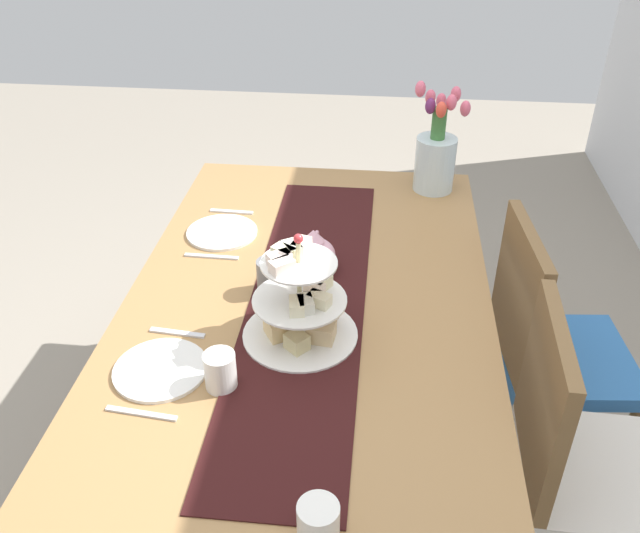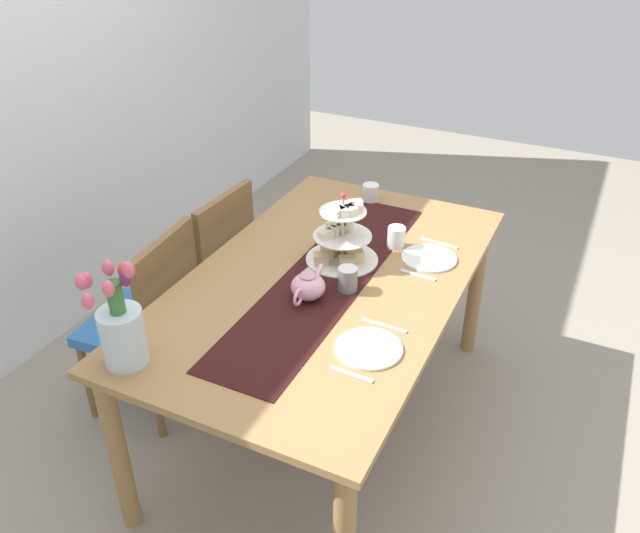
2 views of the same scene
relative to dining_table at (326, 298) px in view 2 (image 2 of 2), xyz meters
The scene contains 18 objects.
ground_plane 0.68m from the dining_table, ahead, with size 8.00×8.00×0.00m, color gray.
room_wall_rear 1.73m from the dining_table, 90.00° to the left, with size 6.00×0.08×2.60m, color silver.
dining_table is the anchor object (origin of this frame).
chair_left 0.79m from the dining_table, 107.04° to the left, with size 0.46×0.46×0.91m.
chair_right 0.80m from the dining_table, 72.70° to the left, with size 0.43×0.43×0.91m.
table_runner 0.10m from the dining_table, 90.00° to the left, with size 1.43×0.32×0.00m, color black.
tiered_cake_stand 0.24m from the dining_table, ahead, with size 0.30×0.30×0.30m.
teapot 0.23m from the dining_table, behind, with size 0.24×0.13×0.14m.
tulip_vase 0.87m from the dining_table, 153.48° to the left, with size 0.19×0.20×0.40m.
cream_jug 0.75m from the dining_table, ahead, with size 0.08×0.08×0.09m, color white.
dinner_plate_left 0.48m from the dining_table, 137.16° to the right, with size 0.23×0.23×0.01m, color white.
fork_left 0.60m from the dining_table, 146.82° to the right, with size 0.02×0.15×0.01m, color silver.
knife_left 0.39m from the dining_table, 122.10° to the right, with size 0.01×0.17×0.01m, color silver.
dinner_plate_right 0.46m from the dining_table, 45.31° to the right, with size 0.23×0.23×0.01m, color white.
fork_right 0.38m from the dining_table, 61.70° to the right, with size 0.02×0.15×0.01m, color silver.
knife_right 0.57m from the dining_table, 34.77° to the right, with size 0.01×0.17×0.01m, color silver.
mug_grey 0.19m from the dining_table, 112.35° to the right, with size 0.08×0.08×0.10m, color slate.
mug_white_text 0.41m from the dining_table, 24.58° to the right, with size 0.08×0.08×0.10m, color white.
Camera 2 is at (-1.98, -0.93, 2.16)m, focal length 36.57 mm.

